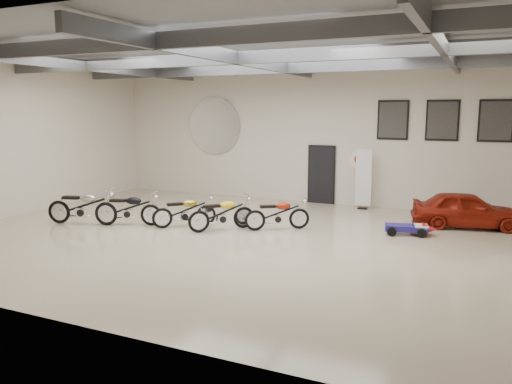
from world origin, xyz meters
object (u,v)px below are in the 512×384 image
at_px(motorcycle_yellow, 222,213).
at_px(go_kart, 411,226).
at_px(vintage_car, 467,210).
at_px(motorcycle_red, 277,213).
at_px(motorcycle_gold, 184,211).
at_px(motorcycle_silver, 82,206).
at_px(banner_stand, 363,180).
at_px(motorcycle_black, 128,208).

distance_m(motorcycle_yellow, go_kart, 5.34).
bearing_deg(vintage_car, go_kart, 128.48).
distance_m(motorcycle_red, vintage_car, 5.63).
distance_m(motorcycle_gold, motorcycle_red, 2.78).
height_order(motorcycle_silver, motorcycle_yellow, motorcycle_silver).
bearing_deg(motorcycle_yellow, motorcycle_red, -22.14).
xyz_separation_m(motorcycle_gold, vintage_car, (7.64, 3.40, 0.05)).
bearing_deg(motorcycle_yellow, motorcycle_silver, 145.75).
distance_m(banner_stand, motorcycle_red, 4.43).
bearing_deg(vintage_car, motorcycle_silver, 101.14).
height_order(motorcycle_black, motorcycle_red, motorcycle_black).
relative_size(motorcycle_silver, motorcycle_red, 1.17).
bearing_deg(motorcycle_black, motorcycle_red, -2.35).
bearing_deg(vintage_car, motorcycle_gold, 102.47).
relative_size(go_kart, vintage_car, 0.45).
height_order(banner_stand, vintage_car, banner_stand).
xyz_separation_m(motorcycle_silver, motorcycle_red, (5.65, 1.82, -0.08)).
height_order(motorcycle_gold, motorcycle_yellow, motorcycle_yellow).
relative_size(motorcycle_yellow, motorcycle_red, 1.05).
bearing_deg(vintage_car, motorcycle_black, 101.38).
bearing_deg(vintage_car, banner_stand, 54.78).
bearing_deg(motorcycle_gold, motorcycle_silver, 155.52).
distance_m(motorcycle_gold, go_kart, 6.52).
relative_size(motorcycle_black, motorcycle_yellow, 1.02).
height_order(motorcycle_black, motorcycle_yellow, motorcycle_black).
relative_size(motorcycle_gold, motorcycle_yellow, 0.95).
bearing_deg(motorcycle_black, motorcycle_yellow, -7.71).
bearing_deg(banner_stand, vintage_car, -29.48).
distance_m(banner_stand, vintage_car, 3.76).
bearing_deg(motorcycle_red, vintage_car, -7.35).
bearing_deg(motorcycle_red, motorcycle_gold, 161.34).
height_order(motorcycle_gold, motorcycle_red, same).
bearing_deg(motorcycle_red, banner_stand, 34.14).
bearing_deg(banner_stand, go_kart, -62.61).
xyz_separation_m(motorcycle_yellow, go_kart, (5.05, 1.71, -0.26)).
xyz_separation_m(motorcycle_silver, motorcycle_yellow, (4.21, 1.10, -0.06)).
distance_m(motorcycle_black, vintage_car, 10.10).
bearing_deg(motorcycle_yellow, vintage_car, -21.35).
distance_m(motorcycle_silver, go_kart, 9.68).
bearing_deg(motorcycle_gold, vintage_car, -19.63).
distance_m(motorcycle_black, motorcycle_yellow, 2.94).
height_order(motorcycle_black, vintage_car, vintage_car).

